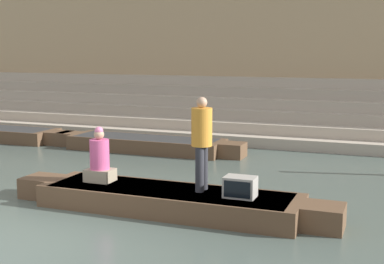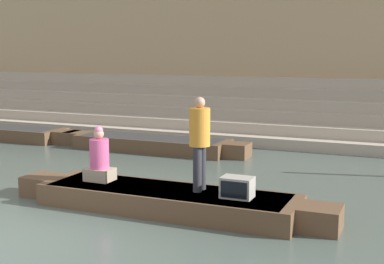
% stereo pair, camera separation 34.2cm
% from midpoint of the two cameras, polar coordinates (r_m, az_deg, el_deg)
% --- Properties ---
extents(ground_plane, '(120.00, 120.00, 0.00)m').
position_cam_midpoint_polar(ground_plane, '(9.06, -19.82, -10.83)').
color(ground_plane, '#47544C').
extents(ghat_steps, '(36.00, 3.31, 2.00)m').
position_cam_midpoint_polar(ghat_steps, '(18.64, 3.24, 1.84)').
color(ghat_steps, tan).
rests_on(ghat_steps, ground).
extents(back_wall, '(34.20, 1.28, 7.08)m').
position_cam_midpoint_polar(back_wall, '(20.22, 4.91, 10.27)').
color(back_wall, tan).
rests_on(back_wall, ground).
extents(rowboat_main, '(6.30, 1.42, 0.41)m').
position_cam_midpoint_polar(rowboat_main, '(9.97, -3.52, -7.20)').
color(rowboat_main, brown).
rests_on(rowboat_main, ground).
extents(person_standing, '(0.38, 0.38, 1.72)m').
position_cam_midpoint_polar(person_standing, '(9.62, 0.03, -0.59)').
color(person_standing, '#28282D').
rests_on(person_standing, rowboat_main).
extents(person_rowing, '(0.53, 0.42, 1.08)m').
position_cam_midpoint_polar(person_rowing, '(10.60, -10.73, -2.96)').
color(person_rowing, gray).
rests_on(person_rowing, rowboat_main).
extents(tv_set, '(0.55, 0.39, 0.37)m').
position_cam_midpoint_polar(tv_set, '(9.37, 4.11, -5.87)').
color(tv_set, '#9E998E').
rests_on(tv_set, rowboat_main).
extents(moored_boat_shore, '(6.00, 1.30, 0.41)m').
position_cam_midpoint_polar(moored_boat_shore, '(15.86, -5.56, -1.25)').
color(moored_boat_shore, brown).
rests_on(moored_boat_shore, ground).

